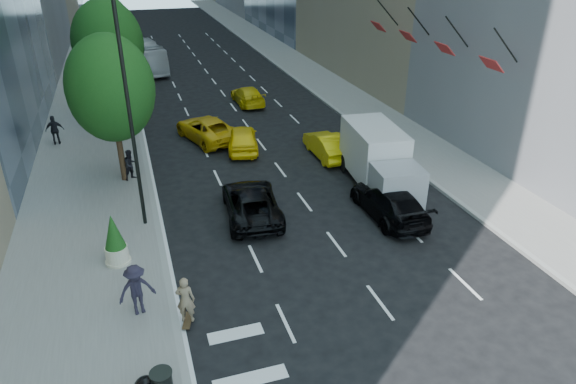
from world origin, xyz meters
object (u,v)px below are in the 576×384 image
object	(u,v)px
black_sedan_mercedes	(389,202)
planter_shrub	(115,240)
city_bus	(140,54)
box_truck	(379,161)
skateboarder	(186,302)
black_sedan_lincoln	(252,202)

from	to	relation	value
black_sedan_mercedes	planter_shrub	size ratio (longest dim) A/B	2.40
city_bus	box_truck	distance (m)	31.82
skateboarder	planter_shrub	distance (m)	4.71
city_bus	planter_shrub	size ratio (longest dim) A/B	4.92
skateboarder	black_sedan_mercedes	distance (m)	10.79
box_truck	city_bus	bearing A→B (deg)	114.06
black_sedan_mercedes	box_truck	size ratio (longest dim) A/B	0.78
black_sedan_mercedes	city_bus	world-z (taller)	city_bus
skateboarder	box_truck	xyz separation A→B (m)	(10.63, 7.28, 0.68)
black_sedan_lincoln	black_sedan_mercedes	distance (m)	6.26
city_bus	planter_shrub	world-z (taller)	city_bus
planter_shrub	city_bus	bearing A→B (deg)	85.01
box_truck	black_sedan_lincoln	bearing A→B (deg)	-166.80
planter_shrub	skateboarder	bearing A→B (deg)	-63.29
planter_shrub	box_truck	bearing A→B (deg)	13.62
black_sedan_lincoln	black_sedan_mercedes	world-z (taller)	black_sedan_mercedes
city_bus	box_truck	xyz separation A→B (m)	(9.83, -30.26, 0.09)
black_sedan_lincoln	black_sedan_mercedes	size ratio (longest dim) A/B	1.00
city_bus	box_truck	size ratio (longest dim) A/B	1.60
skateboarder	box_truck	distance (m)	12.90
black_sedan_lincoln	city_bus	bearing A→B (deg)	-78.44
box_truck	planter_shrub	bearing A→B (deg)	-160.32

